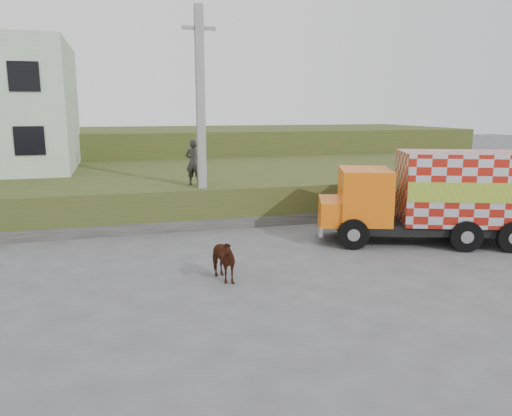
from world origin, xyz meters
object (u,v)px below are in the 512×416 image
object	(u,v)px
utility_pole	(201,118)
cargo_truck	(435,196)
pedestrian	(194,162)
cow	(220,259)

from	to	relation	value
utility_pole	cargo_truck	world-z (taller)	utility_pole
cargo_truck	pedestrian	distance (m)	8.88
cow	utility_pole	bearing A→B (deg)	70.30
cargo_truck	pedestrian	xyz separation A→B (m)	(-7.23, 5.09, 0.81)
pedestrian	cargo_truck	bearing A→B (deg)	169.36
utility_pole	pedestrian	size ratio (longest dim) A/B	4.55
utility_pole	cargo_truck	xyz separation A→B (m)	(7.05, -4.27, -2.51)
cargo_truck	cow	world-z (taller)	cargo_truck
utility_pole	cargo_truck	distance (m)	8.61
utility_pole	pedestrian	distance (m)	1.89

